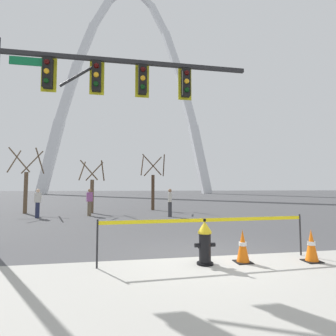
{
  "coord_description": "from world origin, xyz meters",
  "views": [
    {
      "loc": [
        -2.08,
        -6.19,
        1.68
      ],
      "look_at": [
        -0.07,
        5.0,
        2.5
      ],
      "focal_mm": 28.49,
      "sensor_mm": 36.0,
      "label": 1
    }
  ],
  "objects_px": {
    "fire_hydrant": "(205,243)",
    "pedestrian_walking_left": "(38,203)",
    "pedestrian_walking_right": "(170,202)",
    "monument_arch": "(130,102)",
    "traffic_cone_by_hydrant": "(311,246)",
    "traffic_signal_gantry": "(82,96)",
    "traffic_cone_mid_sidewalk": "(243,246)",
    "pedestrian_standing_center": "(89,202)"
  },
  "relations": [
    {
      "from": "fire_hydrant",
      "to": "pedestrian_walking_left",
      "type": "bearing_deg",
      "value": 121.92
    },
    {
      "from": "fire_hydrant",
      "to": "pedestrian_walking_right",
      "type": "height_order",
      "value": "pedestrian_walking_right"
    },
    {
      "from": "fire_hydrant",
      "to": "pedestrian_walking_left",
      "type": "relative_size",
      "value": 0.62
    },
    {
      "from": "pedestrian_walking_right",
      "to": "monument_arch",
      "type": "bearing_deg",
      "value": 90.8
    },
    {
      "from": "traffic_cone_by_hydrant",
      "to": "pedestrian_walking_left",
      "type": "bearing_deg",
      "value": 130.19
    },
    {
      "from": "pedestrian_walking_right",
      "to": "traffic_signal_gantry",
      "type": "bearing_deg",
      "value": -120.04
    },
    {
      "from": "fire_hydrant",
      "to": "monument_arch",
      "type": "relative_size",
      "value": 0.02
    },
    {
      "from": "traffic_cone_mid_sidewalk",
      "to": "monument_arch",
      "type": "bearing_deg",
      "value": 90.59
    },
    {
      "from": "pedestrian_walking_left",
      "to": "pedestrian_standing_center",
      "type": "bearing_deg",
      "value": 11.68
    },
    {
      "from": "traffic_cone_by_hydrant",
      "to": "pedestrian_standing_center",
      "type": "height_order",
      "value": "pedestrian_standing_center"
    },
    {
      "from": "monument_arch",
      "to": "pedestrian_standing_center",
      "type": "xyz_separation_m",
      "value": [
        -3.85,
        -51.09,
        -22.65
      ]
    },
    {
      "from": "pedestrian_walking_right",
      "to": "fire_hydrant",
      "type": "bearing_deg",
      "value": -95.95
    },
    {
      "from": "traffic_signal_gantry",
      "to": "pedestrian_standing_center",
      "type": "relative_size",
      "value": 4.92
    },
    {
      "from": "pedestrian_walking_left",
      "to": "traffic_cone_by_hydrant",
      "type": "bearing_deg",
      "value": -49.81
    },
    {
      "from": "traffic_cone_mid_sidewalk",
      "to": "pedestrian_walking_right",
      "type": "xyz_separation_m",
      "value": [
        0.1,
        9.37,
        0.46
      ]
    },
    {
      "from": "traffic_signal_gantry",
      "to": "pedestrian_walking_right",
      "type": "distance_m",
      "value": 8.73
    },
    {
      "from": "traffic_cone_by_hydrant",
      "to": "pedestrian_walking_right",
      "type": "height_order",
      "value": "pedestrian_walking_right"
    },
    {
      "from": "fire_hydrant",
      "to": "traffic_cone_mid_sidewalk",
      "type": "bearing_deg",
      "value": -0.9
    },
    {
      "from": "fire_hydrant",
      "to": "pedestrian_standing_center",
      "type": "distance_m",
      "value": 11.27
    },
    {
      "from": "pedestrian_walking_right",
      "to": "traffic_cone_by_hydrant",
      "type": "bearing_deg",
      "value": -81.34
    },
    {
      "from": "traffic_cone_mid_sidewalk",
      "to": "pedestrian_walking_left",
      "type": "distance_m",
      "value": 12.43
    },
    {
      "from": "traffic_signal_gantry",
      "to": "fire_hydrant",
      "type": "bearing_deg",
      "value": -39.45
    },
    {
      "from": "traffic_cone_mid_sidewalk",
      "to": "pedestrian_standing_center",
      "type": "bearing_deg",
      "value": 112.76
    },
    {
      "from": "pedestrian_standing_center",
      "to": "fire_hydrant",
      "type": "bearing_deg",
      "value": -71.34
    },
    {
      "from": "traffic_signal_gantry",
      "to": "pedestrian_walking_right",
      "type": "height_order",
      "value": "traffic_signal_gantry"
    },
    {
      "from": "traffic_cone_by_hydrant",
      "to": "pedestrian_walking_left",
      "type": "relative_size",
      "value": 0.46
    },
    {
      "from": "fire_hydrant",
      "to": "traffic_signal_gantry",
      "type": "height_order",
      "value": "traffic_signal_gantry"
    },
    {
      "from": "fire_hydrant",
      "to": "monument_arch",
      "type": "distance_m",
      "value": 65.91
    },
    {
      "from": "traffic_signal_gantry",
      "to": "traffic_cone_mid_sidewalk",
      "type": "bearing_deg",
      "value": -32.63
    },
    {
      "from": "traffic_cone_by_hydrant",
      "to": "traffic_signal_gantry",
      "type": "relative_size",
      "value": 0.09
    },
    {
      "from": "pedestrian_walking_left",
      "to": "pedestrian_walking_right",
      "type": "relative_size",
      "value": 1.0
    },
    {
      "from": "traffic_cone_by_hydrant",
      "to": "traffic_signal_gantry",
      "type": "xyz_separation_m",
      "value": [
        -5.44,
        2.7,
        4.05
      ]
    },
    {
      "from": "pedestrian_standing_center",
      "to": "pedestrian_walking_left",
      "type": "bearing_deg",
      "value": -168.32
    },
    {
      "from": "fire_hydrant",
      "to": "traffic_cone_mid_sidewalk",
      "type": "relative_size",
      "value": 1.36
    },
    {
      "from": "fire_hydrant",
      "to": "traffic_signal_gantry",
      "type": "xyz_separation_m",
      "value": [
        -3.01,
        2.47,
        3.94
      ]
    },
    {
      "from": "traffic_cone_by_hydrant",
      "to": "pedestrian_walking_right",
      "type": "xyz_separation_m",
      "value": [
        -1.46,
        9.59,
        0.46
      ]
    },
    {
      "from": "pedestrian_standing_center",
      "to": "pedestrian_walking_right",
      "type": "bearing_deg",
      "value": -16.01
    },
    {
      "from": "traffic_cone_by_hydrant",
      "to": "traffic_signal_gantry",
      "type": "distance_m",
      "value": 7.3
    },
    {
      "from": "monument_arch",
      "to": "pedestrian_standing_center",
      "type": "height_order",
      "value": "monument_arch"
    },
    {
      "from": "traffic_signal_gantry",
      "to": "pedestrian_standing_center",
      "type": "xyz_separation_m",
      "value": [
        -0.6,
        8.2,
        -3.59
      ]
    },
    {
      "from": "fire_hydrant",
      "to": "monument_arch",
      "type": "xyz_separation_m",
      "value": [
        0.25,
        61.77,
        23.0
      ]
    },
    {
      "from": "traffic_cone_mid_sidewalk",
      "to": "traffic_signal_gantry",
      "type": "xyz_separation_m",
      "value": [
        -3.89,
        2.49,
        4.05
      ]
    }
  ]
}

